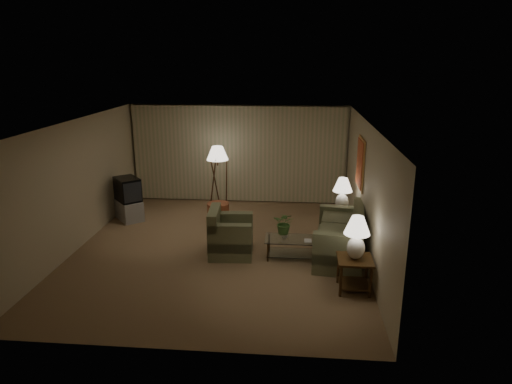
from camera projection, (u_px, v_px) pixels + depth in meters
ground at (219, 249)px, 9.73m from camera, size 7.00×7.00×0.00m
room_shell at (229, 154)px, 10.67m from camera, size 6.04×7.02×2.72m
sofa at (339, 239)px, 9.22m from camera, size 2.06×1.36×0.82m
armchair at (231, 236)px, 9.39m from camera, size 1.03×0.99×0.77m
side_table_near at (354, 268)px, 7.91m from camera, size 0.60×0.60×0.60m
side_table_far at (341, 219)px, 10.40m from camera, size 0.46×0.39×0.60m
table_lamp_near at (357, 234)px, 7.73m from camera, size 0.45×0.45×0.77m
table_lamp_far at (342, 191)px, 10.22m from camera, size 0.44×0.44×0.75m
coffee_table at (292, 245)px, 9.24m from camera, size 1.08×0.59×0.41m
tv_cabinet at (129, 210)px, 11.44m from camera, size 1.25×1.25×0.50m
crt_tv at (128, 189)px, 11.29m from camera, size 1.16×1.15×0.58m
floor_lamp at (218, 177)px, 11.94m from camera, size 0.56×0.56×1.73m
ottoman at (218, 210)px, 11.63m from camera, size 0.63×0.63×0.37m
vase at (284, 235)px, 9.19m from camera, size 0.14×0.14×0.15m
flowers at (285, 221)px, 9.11m from camera, size 0.49×0.45×0.46m
book at (304, 241)px, 9.08m from camera, size 0.15×0.20×0.02m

